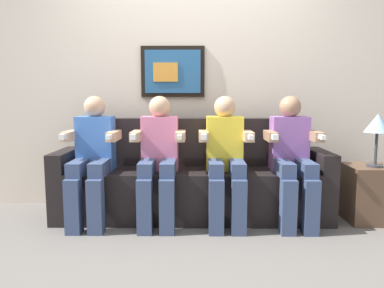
% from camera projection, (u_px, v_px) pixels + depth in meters
% --- Properties ---
extents(ground_plane, '(6.31, 6.31, 0.00)m').
position_uv_depth(ground_plane, '(192.00, 228.00, 3.11)').
color(ground_plane, '#66605B').
extents(back_wall_assembly, '(4.85, 0.10, 2.60)m').
position_uv_depth(back_wall_assembly, '(192.00, 77.00, 3.70)').
color(back_wall_assembly, beige).
rests_on(back_wall_assembly, ground_plane).
extents(couch, '(2.45, 0.58, 0.90)m').
position_uv_depth(couch, '(192.00, 183.00, 3.40)').
color(couch, black).
rests_on(couch, ground_plane).
extents(person_leftmost, '(0.46, 0.56, 1.11)m').
position_uv_depth(person_leftmost, '(92.00, 154.00, 3.20)').
color(person_leftmost, '#3F72CC').
rests_on(person_leftmost, ground_plane).
extents(person_left_center, '(0.46, 0.56, 1.11)m').
position_uv_depth(person_left_center, '(159.00, 155.00, 3.19)').
color(person_left_center, pink).
rests_on(person_left_center, ground_plane).
extents(person_right_center, '(0.46, 0.56, 1.11)m').
position_uv_depth(person_right_center, '(225.00, 155.00, 3.19)').
color(person_right_center, yellow).
rests_on(person_right_center, ground_plane).
extents(person_rightmost, '(0.46, 0.56, 1.11)m').
position_uv_depth(person_rightmost, '(292.00, 155.00, 3.18)').
color(person_rightmost, '#8C59A5').
rests_on(person_rightmost, ground_plane).
extents(side_table_right, '(0.40, 0.40, 0.50)m').
position_uv_depth(side_table_right, '(369.00, 193.00, 3.28)').
color(side_table_right, brown).
rests_on(side_table_right, ground_plane).
extents(table_lamp, '(0.22, 0.22, 0.46)m').
position_uv_depth(table_lamp, '(378.00, 126.00, 3.16)').
color(table_lamp, '#333338').
rests_on(table_lamp, side_table_right).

